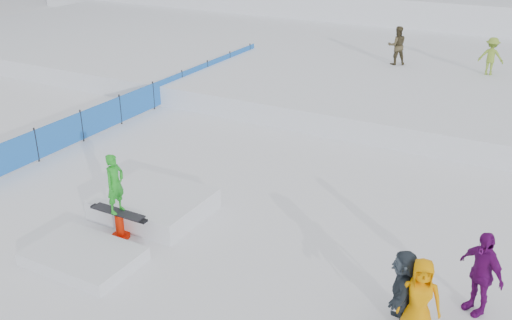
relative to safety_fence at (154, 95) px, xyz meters
The scene contains 10 objects.
ground 9.28m from the safety_fence, 45.44° to the right, with size 120.00×120.00×0.00m, color white.
snow_berm 24.29m from the safety_fence, 74.48° to the left, with size 60.00×14.00×2.40m, color white.
snow_midrise 11.43m from the safety_fence, 55.34° to the left, with size 50.00×18.00×0.80m, color white.
safety_fence is the anchor object (origin of this frame).
walker_olive 10.86m from the safety_fence, 49.28° to the left, with size 0.82×0.64×1.68m, color #483E27.
walker_ygreen 13.81m from the safety_fence, 37.48° to the left, with size 0.99×0.57×1.54m, color #84A931.
spectator_purple 14.59m from the safety_fence, 27.36° to the right, with size 1.01×0.42×1.73m, color #640C68.
spectator_yellow 14.49m from the safety_fence, 33.20° to the right, with size 0.77×0.50×1.58m, color orange.
spectator_dark 14.11m from the safety_fence, 33.43° to the right, with size 1.45×0.46×1.56m, color #2C3640.
jib_rail_feature 8.96m from the safety_fence, 54.84° to the right, with size 2.60×4.40×2.11m.
Camera 1 is at (7.02, -9.95, 7.11)m, focal length 40.00 mm.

